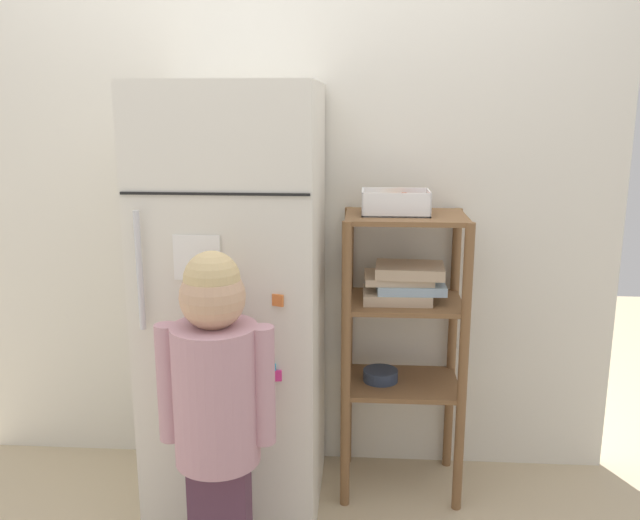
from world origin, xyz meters
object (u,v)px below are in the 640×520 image
(refrigerator, at_px, (238,304))
(child_standing, at_px, (216,393))
(pantry_shelf_unit, at_px, (402,313))
(fruit_bin, at_px, (399,204))

(refrigerator, height_order, child_standing, refrigerator)
(refrigerator, bearing_deg, pantry_shelf_unit, 12.98)
(refrigerator, bearing_deg, fruit_bin, 14.08)
(pantry_shelf_unit, height_order, fruit_bin, fruit_bin)
(refrigerator, distance_m, child_standing, 0.51)
(pantry_shelf_unit, distance_m, fruit_bin, 0.42)
(child_standing, bearing_deg, refrigerator, 93.03)
(child_standing, bearing_deg, fruit_bin, 49.26)
(refrigerator, xyz_separation_m, pantry_shelf_unit, (0.61, 0.14, -0.07))
(refrigerator, xyz_separation_m, fruit_bin, (0.58, 0.15, 0.35))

